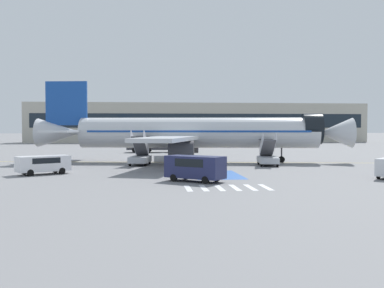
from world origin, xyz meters
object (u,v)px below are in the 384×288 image
airliner (194,133)px  traffic_cone_0 (66,165)px  boarding_stairs_aft (140,157)px  service_van_2 (195,166)px  terminal_building (199,123)px  fuel_tanker (153,142)px  ground_crew_1 (188,157)px  service_van_1 (43,163)px  ground_crew_0 (176,157)px  boarding_stairs_forward (268,157)px

airliner → traffic_cone_0: size_ratio=82.11×
boarding_stairs_aft → service_van_2: bearing=-65.7°
boarding_stairs_aft → terminal_building: bearing=87.3°
fuel_tanker → boarding_stairs_aft: bearing=0.6°
traffic_cone_0 → ground_crew_1: bearing=-2.4°
service_van_1 → traffic_cone_0: bearing=142.7°
service_van_2 → ground_crew_0: 16.46m
fuel_tanker → terminal_building: 59.66m
fuel_tanker → traffic_cone_0: (-10.37, -29.83, -1.63)m
traffic_cone_0 → boarding_stairs_forward: bearing=-1.0°
service_van_1 → terminal_building: size_ratio=0.05×
boarding_stairs_forward → traffic_cone_0: boarding_stairs_forward is taller
ground_crew_0 → boarding_stairs_aft: bearing=-92.2°
ground_crew_1 → traffic_cone_0: 14.25m
airliner → boarding_stairs_forward: bearing=63.7°
service_van_1 → ground_crew_0: service_van_1 is taller
ground_crew_0 → traffic_cone_0: 12.93m
service_van_2 → ground_crew_1: (0.77, 14.95, -0.25)m
service_van_2 → ground_crew_0: service_van_2 is taller
service_van_1 → service_van_2: 16.01m
boarding_stairs_forward → traffic_cone_0: size_ratio=10.81×
boarding_stairs_forward → service_van_1: (-24.63, -7.77, 0.12)m
boarding_stairs_forward → ground_crew_0: 11.06m
fuel_tanker → service_van_1: fuel_tanker is taller
fuel_tanker → service_van_1: 39.62m
airliner → traffic_cone_0: (-15.48, -5.42, -3.61)m
airliner → ground_crew_1: (-1.26, -6.03, -2.81)m
boarding_stairs_forward → boarding_stairs_aft: bearing=-180.0°
airliner → boarding_stairs_forward: airliner is taller
fuel_tanker → traffic_cone_0: fuel_tanker is taller
boarding_stairs_aft → fuel_tanker: size_ratio=0.54×
service_van_2 → airliner: bearing=32.1°
ground_crew_0 → airliner: bearing=160.7°
fuel_tanker → service_van_1: size_ratio=1.90×
boarding_stairs_aft → ground_crew_0: (4.36, -0.98, -0.03)m
ground_crew_0 → service_van_2: bearing=12.5°
fuel_tanker → terminal_building: terminal_building is taller
fuel_tanker → service_van_2: bearing=8.3°
service_van_2 → traffic_cone_0: service_van_2 is taller
boarding_stairs_forward → terminal_building: terminal_building is taller
fuel_tanker → boarding_stairs_forward: bearing=28.4°
airliner → boarding_stairs_aft: (-6.96, -3.54, -2.83)m
boarding_stairs_forward → boarding_stairs_aft: (-15.35, 2.30, 0.05)m
fuel_tanker → service_van_1: (-11.14, -38.02, -0.77)m
airliner → terminal_building: bearing=-178.4°
terminal_building → service_van_1: bearing=-105.4°
boarding_stairs_aft → traffic_cone_0: bearing=-159.0°
ground_crew_1 → terminal_building: bearing=-26.3°
airliner → service_van_2: bearing=3.0°
ground_crew_1 → service_van_1: bearing=97.9°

